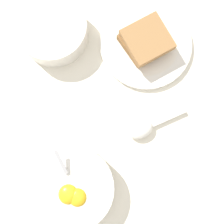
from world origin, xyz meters
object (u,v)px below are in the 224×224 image
at_px(toast_plate, 146,45).
at_px(toast_sandwich, 146,40).
at_px(soup_spoon, 145,127).
at_px(egg_bowl, 75,187).
at_px(congee_bowl, 53,30).

height_order(toast_plate, toast_sandwich, toast_sandwich).
relative_size(toast_plate, soup_spoon, 1.51).
relative_size(egg_bowl, toast_plate, 0.78).
bearing_deg(egg_bowl, toast_plate, -149.49).
relative_size(egg_bowl, congee_bowl, 1.05).
xyz_separation_m(soup_spoon, congee_bowl, (0.05, -0.29, 0.02)).
bearing_deg(soup_spoon, toast_plate, -124.80).
bearing_deg(toast_sandwich, soup_spoon, 56.30).
bearing_deg(toast_plate, soup_spoon, 55.20).
distance_m(egg_bowl, soup_spoon, 0.20).
height_order(egg_bowl, soup_spoon, egg_bowl).
bearing_deg(congee_bowl, egg_bowl, 65.72).
relative_size(egg_bowl, toast_sandwich, 1.67).
xyz_separation_m(toast_plate, congee_bowl, (0.16, -0.14, 0.02)).
bearing_deg(egg_bowl, toast_sandwich, -148.99).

